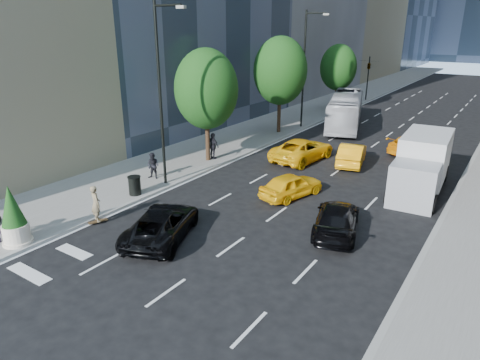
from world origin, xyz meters
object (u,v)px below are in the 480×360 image
Objects in this scene: city_bus at (345,110)px; planter_shrub at (13,216)px; black_sedan_lincoln at (162,224)px; trash_can at (135,186)px; skateboarder at (96,206)px; black_sedan_mercedes at (337,219)px; box_truck at (422,164)px.

city_bus reaches higher than planter_shrub.
black_sedan_lincoln is at bearing 41.01° from planter_shrub.
trash_can is 0.38× the size of planter_shrub.
skateboarder is at bearing 73.45° from planter_shrub.
box_truck reaches higher than black_sedan_mercedes.
black_sedan_mercedes is (6.20, 4.77, -0.02)m from black_sedan_lincoln.
planter_shrub is at bearing -131.58° from box_truck.
trash_can is (-1.00, 3.34, -0.24)m from skateboarder.
black_sedan_lincoln is 0.73× the size of box_truck.
city_bus is at bearing 121.85° from box_truck.
city_bus reaches higher than black_sedan_lincoln.
black_sedan_lincoln is 6.14m from planter_shrub.
black_sedan_lincoln is 14.78m from box_truck.
planter_shrub is at bearing -90.00° from trash_can.
city_bus is 23.19m from trash_can.
black_sedan_lincoln is 1.88× the size of planter_shrub.
city_bus is at bearing -86.62° from black_sedan_mercedes.
black_sedan_mercedes is (9.80, 5.41, -0.22)m from skateboarder.
black_sedan_mercedes reaches higher than trash_can.
skateboarder is at bearing -135.80° from box_truck.
city_bus is (-7.56, 20.87, 0.88)m from black_sedan_mercedes.
box_truck is (9.49, -13.35, 0.07)m from city_bus.
planter_shrub is (-12.74, -16.30, -0.22)m from box_truck.
black_sedan_lincoln reaches higher than trash_can.
planter_shrub is (-4.60, -4.00, 0.71)m from black_sedan_lincoln.
skateboarder is 0.36× the size of black_sedan_lincoln.
black_sedan_lincoln is at bearing -149.89° from skateboarder.
black_sedan_mercedes is 4.64× the size of trash_can.
city_bus is 29.83m from planter_shrub.
planter_shrub is at bearing 22.57° from black_sedan_mercedes.
skateboarder is at bearing -12.42° from black_sedan_lincoln.
trash_can is 6.74m from planter_shrub.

